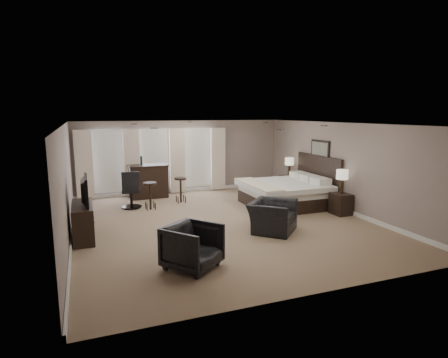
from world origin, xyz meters
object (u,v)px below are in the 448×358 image
object	(u,v)px
lamp_far	(289,167)
dresser	(83,222)
bed	(288,181)
armchair_far	(193,244)
lamp_near	(342,182)
tv	(82,201)
armchair_near	(272,211)
desk_chair	(131,189)
nightstand_far	(289,185)
bar_stool_left	(150,196)
bar_counter	(148,181)
bar_stool_right	(181,190)
nightstand_near	(341,204)

from	to	relation	value
lamp_far	dresser	distance (m)	7.39
bed	armchair_far	distance (m)	5.48
bed	lamp_near	size ratio (longest dim) A/B	3.52
bed	tv	distance (m)	6.13
bed	armchair_near	xyz separation A→B (m)	(-1.67, -2.12, -0.26)
lamp_far	armchair_far	world-z (taller)	lamp_far
desk_chair	nightstand_far	bearing A→B (deg)	-172.55
armchair_near	armchair_far	world-z (taller)	armchair_near
bed	lamp_far	distance (m)	1.71
lamp_far	bar_stool_left	xyz separation A→B (m)	(-5.01, -0.42, -0.57)
armchair_far	bar_counter	xyz separation A→B (m)	(0.23, 6.26, 0.11)
nightstand_far	armchair_near	bearing A→B (deg)	-125.67
bar_stool_right	desk_chair	bearing A→B (deg)	-174.38
lamp_far	bar_stool_right	world-z (taller)	lamp_far
nightstand_far	lamp_far	xyz separation A→B (m)	(0.00, 0.00, 0.65)
nightstand_far	armchair_far	distance (m)	7.11
bar_counter	desk_chair	size ratio (longest dim) A/B	1.13
lamp_far	armchair_far	xyz separation A→B (m)	(-5.02, -5.04, -0.52)
dresser	bar_stool_right	xyz separation A→B (m)	(2.99, 2.66, 0.00)
armchair_far	bar_stool_right	distance (m)	5.28
bed	bar_counter	bearing A→B (deg)	145.52
bar_stool_left	desk_chair	bearing A→B (deg)	142.95
bar_counter	desk_chair	bearing A→B (deg)	-120.46
bar_stool_left	bar_stool_right	xyz separation A→B (m)	(1.08, 0.54, -0.00)
nightstand_near	nightstand_far	size ratio (longest dim) A/B	0.93
nightstand_far	lamp_near	bearing A→B (deg)	-90.00
desk_chair	bar_counter	bearing A→B (deg)	-113.34
tv	armchair_near	xyz separation A→B (m)	(4.36, -1.04, -0.39)
bar_counter	bar_stool_left	bearing A→B (deg)	-97.81
lamp_far	bar_counter	xyz separation A→B (m)	(-4.79, 1.23, -0.41)
lamp_far	bar_counter	size ratio (longest dim) A/B	0.50
bar_stool_left	desk_chair	xyz separation A→B (m)	(-0.51, 0.39, 0.17)
bar_stool_right	dresser	bearing A→B (deg)	-138.28
bed	armchair_far	xyz separation A→B (m)	(-4.13, -3.59, -0.30)
dresser	bar_stool_right	bearing A→B (deg)	41.72
armchair_far	bar_stool_right	bearing A→B (deg)	40.06
bar_counter	bed	bearing A→B (deg)	-34.48
armchair_far	bar_counter	bearing A→B (deg)	49.81
nightstand_near	dresser	bearing A→B (deg)	177.01
lamp_far	dresser	world-z (taller)	lamp_far
bar_stool_right	desk_chair	xyz separation A→B (m)	(-1.59, -0.16, 0.17)
nightstand_far	tv	bearing A→B (deg)	-159.86
armchair_far	bar_stool_right	xyz separation A→B (m)	(1.09, 5.16, -0.05)
armchair_near	nightstand_far	bearing A→B (deg)	8.25
armchair_near	lamp_far	bearing A→B (deg)	8.25
armchair_far	bar_counter	distance (m)	6.27
bed	nightstand_far	world-z (taller)	bed
bar_stool_right	desk_chair	size ratio (longest dim) A/B	0.71
nightstand_near	bar_counter	world-z (taller)	bar_counter
bed	bar_counter	world-z (taller)	bed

